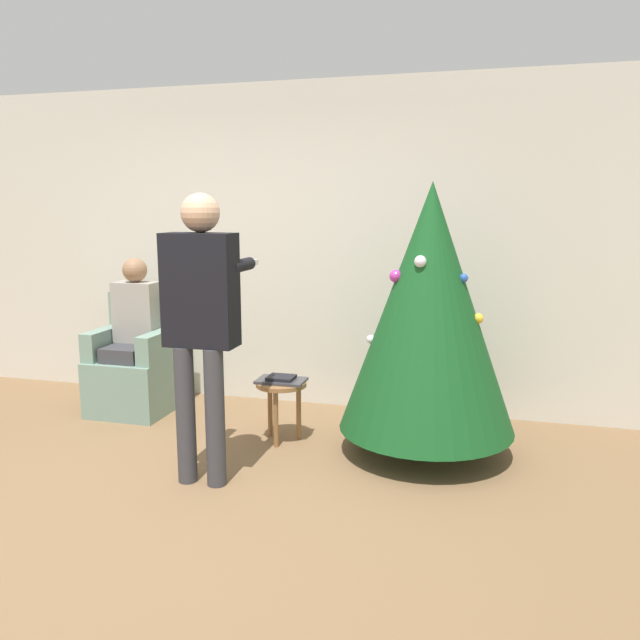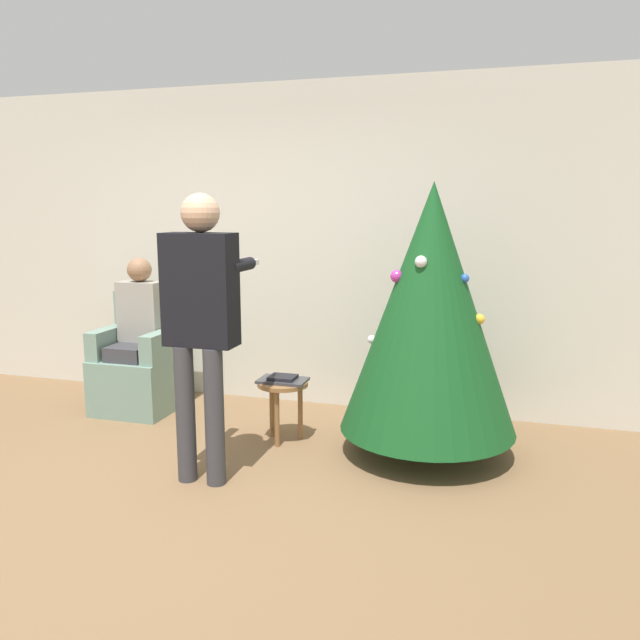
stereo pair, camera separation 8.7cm
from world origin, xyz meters
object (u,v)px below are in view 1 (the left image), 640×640
Objects in this scene: christmas_tree at (429,309)px; armchair at (136,368)px; side_stool at (281,392)px; person_seated at (133,328)px; person_standing at (201,311)px.

armchair is at bearing 172.78° from christmas_tree.
christmas_tree is at bearing 2.60° from side_stool.
person_seated is 1.48m from side_stool.
person_seated is (0.00, -0.02, 0.34)m from armchair.
side_stool is (0.25, 0.75, -0.71)m from person_standing.
armchair is 1.44m from side_stool.
christmas_tree reaches higher than person_standing.
armchair is 0.55× the size of person_standing.
christmas_tree is 1.22m from side_stool.
side_stool is at bearing -177.40° from christmas_tree.
person_standing is at bearing -43.26° from person_seated.
christmas_tree is at bearing -6.71° from person_seated.
christmas_tree is at bearing -7.22° from armchair.
side_stool is (1.40, -0.36, 0.00)m from armchair.
armchair reaches higher than side_stool.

